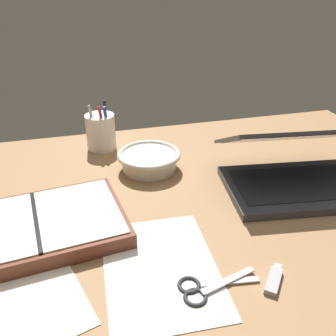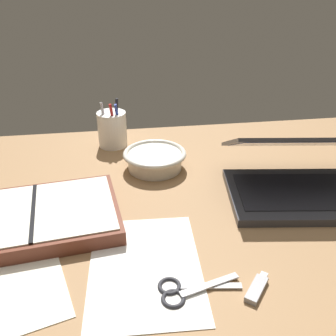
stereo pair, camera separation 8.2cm
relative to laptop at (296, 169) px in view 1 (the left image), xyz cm
name	(u,v)px [view 1 (the left image)]	position (x,y,z in cm)	size (l,w,h in cm)	color
desk_top	(185,220)	(-28.54, -5.24, -5.61)	(140.00, 100.00, 2.00)	#936D47
laptop	(296,169)	(0.00, 0.00, 0.00)	(36.03, 30.39, 16.49)	#38383D
bowl	(149,160)	(-31.41, 17.16, -1.88)	(16.21, 16.21, 4.85)	silver
pen_cup	(101,132)	(-41.80, 33.16, 0.51)	(8.23, 8.23, 13.69)	white
planner	(37,227)	(-58.14, -3.50, -2.90)	(35.84, 26.49, 3.62)	brown
scissors	(202,288)	(-32.07, -25.32, -4.27)	(13.74, 6.62, 0.80)	#B7B7BC
paper_sheet_front	(160,268)	(-37.35, -18.74, -4.53)	(19.26, 27.42, 0.16)	white
paper_sheet_beside_planner	(16,290)	(-61.14, -17.56, -4.53)	(18.42, 26.80, 0.16)	silver
usb_drive	(274,280)	(-20.00, -26.83, -4.11)	(5.81, 6.57, 1.00)	#99999E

